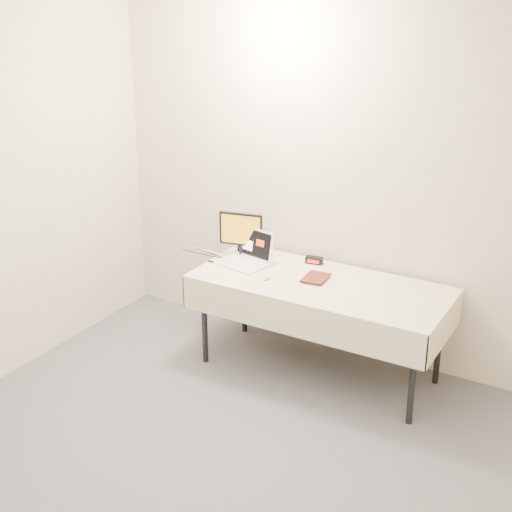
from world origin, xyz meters
The scene contains 9 objects.
back_wall centered at (0.00, 2.50, 1.35)m, with size 4.00×0.10×2.70m, color beige.
table centered at (0.00, 2.05, 0.68)m, with size 1.86×0.81×0.74m.
laptop centered at (-0.65, 2.10, 0.80)m, with size 0.41×0.37×0.25m.
monitor centered at (-0.76, 2.19, 0.95)m, with size 0.34×0.14×0.36m.
book centered at (-0.14, 2.07, 0.85)m, with size 0.17×0.02×0.22m, color maroon.
alarm_clock centered at (-0.20, 2.35, 0.77)m, with size 0.14×0.07×0.05m.
clicker centered at (-0.36, 1.89, 0.75)m, with size 0.04×0.08×0.02m, color #BBBBBD.
paper_form centered at (0.26, 2.05, 0.74)m, with size 0.12×0.32×0.00m, color #C5EABA.
usb_dongle centered at (-0.89, 1.97, 0.74)m, with size 0.06×0.02×0.01m, color black.
Camera 1 is at (1.96, -2.26, 2.79)m, focal length 50.00 mm.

